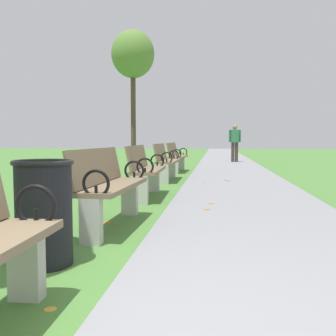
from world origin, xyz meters
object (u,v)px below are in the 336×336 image
at_px(trash_bin, 44,212).
at_px(park_bench_3, 145,169).
at_px(tree_2, 133,56).
at_px(park_bench_2, 109,185).
at_px(park_bench_5, 177,156).
at_px(pedestrian_walking, 235,141).
at_px(park_bench_4, 166,161).

bearing_deg(trash_bin, park_bench_3, 87.69).
distance_m(tree_2, trash_bin, 9.75).
bearing_deg(park_bench_3, park_bench_2, -90.00).
xyz_separation_m(park_bench_2, park_bench_5, (0.00, 7.63, 0.00)).
height_order(park_bench_2, pedestrian_walking, pedestrian_walking).
relative_size(park_bench_3, pedestrian_walking, 1.00).
bearing_deg(trash_bin, tree_2, 97.72).
bearing_deg(park_bench_3, park_bench_5, 90.00).
relative_size(park_bench_4, trash_bin, 1.91).
distance_m(park_bench_5, tree_2, 3.41).
height_order(park_bench_2, park_bench_4, same).
distance_m(park_bench_2, pedestrian_walking, 13.10).
height_order(park_bench_2, park_bench_5, same).
xyz_separation_m(park_bench_5, trash_bin, (-0.15, -8.99, -0.06)).
height_order(pedestrian_walking, trash_bin, pedestrian_walking).
bearing_deg(trash_bin, pedestrian_walking, 81.39).
distance_m(park_bench_4, park_bench_5, 2.57).
xyz_separation_m(park_bench_3, pedestrian_walking, (2.02, 10.65, 0.44)).
bearing_deg(pedestrian_walking, trash_bin, -98.61).
bearing_deg(tree_2, park_bench_4, -62.93).
bearing_deg(park_bench_4, tree_2, 117.07).
xyz_separation_m(park_bench_4, pedestrian_walking, (2.02, 7.87, 0.44)).
height_order(park_bench_3, park_bench_4, same).
xyz_separation_m(park_bench_3, park_bench_5, (0.00, 5.34, 0.00)).
distance_m(park_bench_3, tree_2, 6.46).
distance_m(park_bench_3, pedestrian_walking, 10.85).
xyz_separation_m(park_bench_4, trash_bin, (-0.15, -6.42, -0.06)).
bearing_deg(park_bench_2, trash_bin, -96.19).
distance_m(pedestrian_walking, trash_bin, 14.47).
xyz_separation_m(park_bench_2, park_bench_3, (0.00, 2.29, 0.00)).
distance_m(park_bench_4, tree_2, 4.35).
distance_m(park_bench_2, park_bench_3, 2.29).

